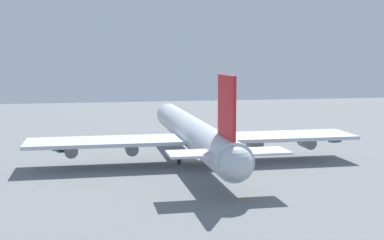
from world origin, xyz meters
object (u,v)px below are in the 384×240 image
safety_cone_nose (174,136)px  safety_cone_tail (243,199)px  cargo_airplane (192,133)px  cargo_container_fore (335,138)px  baggage_tug (62,145)px

safety_cone_nose → safety_cone_tail: 63.91m
cargo_airplane → cargo_container_fore: size_ratio=22.69×
safety_cone_tail → safety_cone_nose: bearing=0.1°
baggage_tug → cargo_container_fore: size_ratio=1.73×
cargo_airplane → safety_cone_tail: size_ratio=118.01×
safety_cone_tail → cargo_container_fore: bearing=-38.6°
cargo_container_fore → safety_cone_tail: cargo_container_fore is taller
baggage_tug → safety_cone_tail: 56.99m
baggage_tug → cargo_container_fore: bearing=-90.7°
baggage_tug → cargo_container_fore: 67.28m
cargo_container_fore → safety_cone_nose: (15.46, 38.79, -0.49)m
cargo_container_fore → safety_cone_tail: 62.01m
baggage_tug → safety_cone_tail: (-49.29, -28.58, -0.85)m
cargo_airplane → cargo_container_fore: (17.02, -40.20, -4.98)m
baggage_tug → cargo_airplane: bearing=-123.4°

